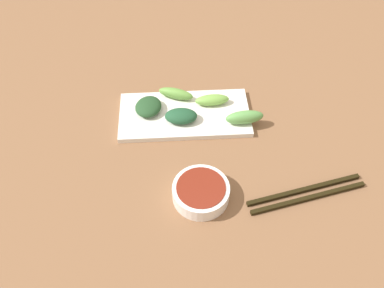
# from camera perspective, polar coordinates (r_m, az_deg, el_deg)

# --- Properties ---
(tabletop) EXTENTS (2.10, 2.10, 0.02)m
(tabletop) POSITION_cam_1_polar(r_m,az_deg,el_deg) (0.84, -0.20, -0.77)
(tabletop) COLOR brown
(tabletop) RESTS_ON ground
(sauce_bowl) EXTENTS (0.11, 0.11, 0.03)m
(sauce_bowl) POSITION_cam_1_polar(r_m,az_deg,el_deg) (0.75, 1.27, -6.76)
(sauce_bowl) COLOR white
(sauce_bowl) RESTS_ON tabletop
(serving_plate) EXTENTS (0.14, 0.28, 0.01)m
(serving_plate) POSITION_cam_1_polar(r_m,az_deg,el_deg) (0.88, -1.06, 4.18)
(serving_plate) COLOR white
(serving_plate) RESTS_ON tabletop
(broccoli_leafy_0) EXTENTS (0.08, 0.07, 0.02)m
(broccoli_leafy_0) POSITION_cam_1_polar(r_m,az_deg,el_deg) (0.88, -6.21, 5.29)
(broccoli_leafy_0) COLOR #244927
(broccoli_leafy_0) RESTS_ON serving_plate
(broccoli_stalk_1) EXTENTS (0.03, 0.08, 0.02)m
(broccoli_stalk_1) POSITION_cam_1_polar(r_m,az_deg,el_deg) (0.89, 2.87, 6.25)
(broccoli_stalk_1) COLOR #79B24B
(broccoli_stalk_1) RESTS_ON serving_plate
(broccoli_stalk_2) EXTENTS (0.05, 0.08, 0.02)m
(broccoli_stalk_2) POSITION_cam_1_polar(r_m,az_deg,el_deg) (0.91, -2.31, 7.15)
(broccoli_stalk_2) COLOR #689F43
(broccoli_stalk_2) RESTS_ON serving_plate
(broccoli_leafy_3) EXTENTS (0.05, 0.07, 0.03)m
(broccoli_leafy_3) POSITION_cam_1_polar(r_m,az_deg,el_deg) (0.86, -1.56, 3.98)
(broccoli_leafy_3) COLOR #205031
(broccoli_leafy_3) RESTS_ON serving_plate
(broccoli_stalk_4) EXTENTS (0.03, 0.08, 0.03)m
(broccoli_stalk_4) POSITION_cam_1_polar(r_m,az_deg,el_deg) (0.86, 7.47, 3.78)
(broccoli_stalk_4) COLOR #60A151
(broccoli_stalk_4) RESTS_ON serving_plate
(chopsticks) EXTENTS (0.08, 0.23, 0.01)m
(chopsticks) POSITION_cam_1_polar(r_m,az_deg,el_deg) (0.79, 15.90, -6.82)
(chopsticks) COLOR black
(chopsticks) RESTS_ON tabletop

